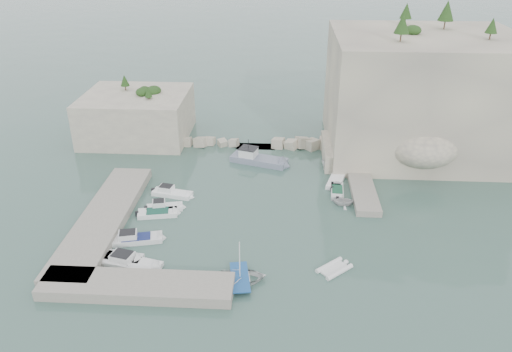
# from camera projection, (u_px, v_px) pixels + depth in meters

# --- Properties ---
(ground) EXTENTS (400.00, 400.00, 0.00)m
(ground) POSITION_uv_depth(u_px,v_px,m) (253.00, 223.00, 57.16)
(ground) COLOR #3F5F55
(ground) RESTS_ON ground
(cliff_east) EXTENTS (26.00, 22.00, 17.00)m
(cliff_east) POSITION_uv_depth(u_px,v_px,m) (420.00, 94.00, 72.56)
(cliff_east) COLOR beige
(cliff_east) RESTS_ON ground
(cliff_terrace) EXTENTS (8.00, 10.00, 2.50)m
(cliff_terrace) POSITION_uv_depth(u_px,v_px,m) (351.00, 152.00, 71.92)
(cliff_terrace) COLOR beige
(cliff_terrace) RESTS_ON ground
(outcrop_west) EXTENTS (16.00, 14.00, 7.00)m
(outcrop_west) POSITION_uv_depth(u_px,v_px,m) (137.00, 116.00, 78.89)
(outcrop_west) COLOR beige
(outcrop_west) RESTS_ON ground
(quay_west) EXTENTS (5.00, 24.00, 1.10)m
(quay_west) POSITION_uv_depth(u_px,v_px,m) (104.00, 219.00, 56.92)
(quay_west) COLOR #9E9689
(quay_west) RESTS_ON ground
(quay_south) EXTENTS (18.00, 4.00, 1.10)m
(quay_south) POSITION_uv_depth(u_px,v_px,m) (137.00, 286.00, 46.31)
(quay_south) COLOR #9E9689
(quay_south) RESTS_ON ground
(ledge_east) EXTENTS (3.00, 16.00, 0.80)m
(ledge_east) POSITION_uv_depth(u_px,v_px,m) (361.00, 183.00, 65.16)
(ledge_east) COLOR #9E9689
(ledge_east) RESTS_ON ground
(breakwater) EXTENTS (28.00, 3.00, 1.40)m
(breakwater) POSITION_uv_depth(u_px,v_px,m) (256.00, 142.00, 76.48)
(breakwater) COLOR beige
(breakwater) RESTS_ON ground
(motorboat_a) EXTENTS (5.76, 2.74, 1.40)m
(motorboat_a) POSITION_uv_depth(u_px,v_px,m) (172.00, 195.00, 62.93)
(motorboat_a) COLOR white
(motorboat_a) RESTS_ON ground
(motorboat_b) EXTENTS (4.90, 2.51, 1.40)m
(motorboat_b) POSITION_uv_depth(u_px,v_px,m) (165.00, 210.00, 59.82)
(motorboat_b) COLOR white
(motorboat_b) RESTS_ON ground
(motorboat_c) EXTENTS (5.28, 2.72, 0.70)m
(motorboat_c) POSITION_uv_depth(u_px,v_px,m) (158.00, 215.00, 58.70)
(motorboat_c) COLOR white
(motorboat_c) RESTS_ON ground
(motorboat_d) EXTENTS (6.34, 3.15, 1.40)m
(motorboat_d) POSITION_uv_depth(u_px,v_px,m) (137.00, 241.00, 53.83)
(motorboat_d) COLOR silver
(motorboat_d) RESTS_ON ground
(motorboat_e) EXTENTS (4.44, 2.37, 0.70)m
(motorboat_e) POSITION_uv_depth(u_px,v_px,m) (124.00, 260.00, 50.78)
(motorboat_e) COLOR silver
(motorboat_e) RESTS_ON ground
(motorboat_f) EXTENTS (7.14, 3.71, 1.40)m
(motorboat_f) POSITION_uv_depth(u_px,v_px,m) (132.00, 266.00, 49.99)
(motorboat_f) COLOR silver
(motorboat_f) RESTS_ON ground
(rowboat) EXTENTS (5.66, 4.45, 1.06)m
(rowboat) POSITION_uv_depth(u_px,v_px,m) (240.00, 281.00, 47.85)
(rowboat) COLOR silver
(rowboat) RESTS_ON ground
(inflatable_dinghy) EXTENTS (4.02, 3.87, 0.44)m
(inflatable_dinghy) POSITION_uv_depth(u_px,v_px,m) (334.00, 270.00, 49.38)
(inflatable_dinghy) COLOR white
(inflatable_dinghy) RESTS_ON ground
(tender_east_a) EXTENTS (2.95, 2.57, 1.51)m
(tender_east_a) POSITION_uv_depth(u_px,v_px,m) (343.00, 205.00, 60.78)
(tender_east_a) COLOR silver
(tender_east_a) RESTS_ON ground
(tender_east_b) EXTENTS (1.86, 4.62, 0.70)m
(tender_east_b) POSITION_uv_depth(u_px,v_px,m) (337.00, 193.00, 63.47)
(tender_east_b) COLOR silver
(tender_east_b) RESTS_ON ground
(tender_east_c) EXTENTS (3.21, 5.73, 0.70)m
(tender_east_c) POSITION_uv_depth(u_px,v_px,m) (336.00, 182.00, 66.10)
(tender_east_c) COLOR white
(tender_east_c) RESTS_ON ground
(tender_east_d) EXTENTS (5.12, 2.54, 1.89)m
(tender_east_d) POSITION_uv_depth(u_px,v_px,m) (339.00, 171.00, 69.11)
(tender_east_d) COLOR white
(tender_east_d) RESTS_ON ground
(work_boat) EXTENTS (9.25, 5.21, 2.20)m
(work_boat) POSITION_uv_depth(u_px,v_px,m) (259.00, 163.00, 71.52)
(work_boat) COLOR slate
(work_boat) RESTS_ON ground
(rowboat_mast) EXTENTS (0.10, 0.10, 4.20)m
(rowboat_mast) POSITION_uv_depth(u_px,v_px,m) (240.00, 259.00, 46.66)
(rowboat_mast) COLOR white
(rowboat_mast) RESTS_ON rowboat
(vegetation) EXTENTS (53.48, 13.88, 13.40)m
(vegetation) POSITION_uv_depth(u_px,v_px,m) (391.00, 25.00, 69.82)
(vegetation) COLOR #1E4219
(vegetation) RESTS_ON ground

